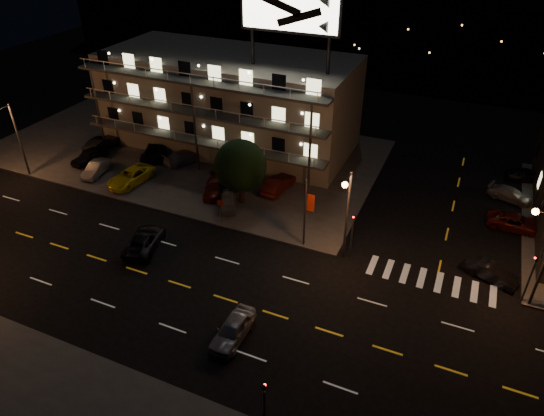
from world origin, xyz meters
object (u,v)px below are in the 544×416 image
at_px(lot_car_7, 185,157).
at_px(road_car_west, 144,241).
at_px(lot_car_2, 131,177).
at_px(road_car_east, 233,330).
at_px(side_car_0, 491,272).
at_px(tree, 240,167).
at_px(lot_car_4, 228,201).

distance_m(lot_car_7, road_car_west, 15.30).
relative_size(lot_car_2, road_car_east, 1.21).
bearing_deg(side_car_0, tree, 105.03).
distance_m(tree, road_car_east, 17.23).
relative_size(lot_car_2, lot_car_4, 1.42).
relative_size(tree, road_car_west, 1.27).
relative_size(tree, road_car_east, 1.46).
height_order(lot_car_2, side_car_0, lot_car_2).
distance_m(lot_car_2, lot_car_4, 11.28).
relative_size(lot_car_7, side_car_0, 1.19).
bearing_deg(lot_car_4, tree, 37.07).
bearing_deg(lot_car_2, side_car_0, 6.70).
distance_m(lot_car_2, road_car_west, 11.32).
bearing_deg(side_car_0, road_car_west, 125.79).
bearing_deg(lot_car_2, road_car_west, -38.99).
distance_m(lot_car_7, road_car_east, 26.14).
bearing_deg(lot_car_7, tree, 177.37).
xyz_separation_m(lot_car_4, lot_car_7, (-8.71, 6.21, 0.06)).
bearing_deg(lot_car_7, lot_car_2, 92.02).
distance_m(road_car_east, road_car_west, 12.81).
bearing_deg(road_car_east, road_car_west, 154.10).
bearing_deg(lot_car_7, road_car_east, 154.00).
bearing_deg(tree, road_car_west, -114.26).
bearing_deg(road_car_east, side_car_0, 41.68).
bearing_deg(lot_car_4, road_car_east, -85.67).
distance_m(lot_car_7, side_car_0, 32.80).
xyz_separation_m(side_car_0, road_car_east, (-15.50, -13.23, 0.08)).
height_order(lot_car_2, road_car_east, lot_car_2).
bearing_deg(road_car_east, lot_car_7, 130.43).
xyz_separation_m(lot_car_2, road_car_east, (19.09, -14.15, -0.14)).
height_order(lot_car_2, lot_car_7, lot_car_2).
xyz_separation_m(tree, lot_car_4, (-0.71, -1.32, -3.18)).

